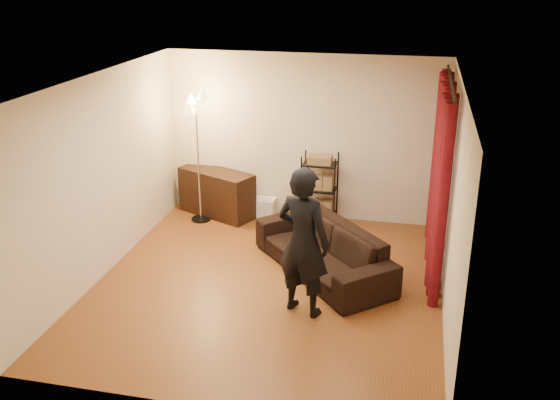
% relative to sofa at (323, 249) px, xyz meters
% --- Properties ---
extents(floor, '(5.00, 5.00, 0.00)m').
position_rel_sofa_xyz_m(floor, '(-0.65, -0.54, -0.34)').
color(floor, brown).
rests_on(floor, ground).
extents(ceiling, '(5.00, 5.00, 0.00)m').
position_rel_sofa_xyz_m(ceiling, '(-0.65, -0.54, 2.36)').
color(ceiling, white).
rests_on(ceiling, ground).
extents(wall_back, '(5.00, 0.00, 5.00)m').
position_rel_sofa_xyz_m(wall_back, '(-0.65, 1.96, 1.01)').
color(wall_back, beige).
rests_on(wall_back, ground).
extents(wall_front, '(5.00, 0.00, 5.00)m').
position_rel_sofa_xyz_m(wall_front, '(-0.65, -3.04, 1.01)').
color(wall_front, beige).
rests_on(wall_front, ground).
extents(wall_left, '(0.00, 5.00, 5.00)m').
position_rel_sofa_xyz_m(wall_left, '(-2.90, -0.54, 1.01)').
color(wall_left, beige).
rests_on(wall_left, ground).
extents(wall_right, '(0.00, 5.00, 5.00)m').
position_rel_sofa_xyz_m(wall_right, '(1.60, -0.54, 1.01)').
color(wall_right, beige).
rests_on(wall_right, ground).
extents(curtain_rod, '(0.04, 2.65, 0.04)m').
position_rel_sofa_xyz_m(curtain_rod, '(1.50, 0.58, 2.24)').
color(curtain_rod, black).
rests_on(curtain_rod, wall_right).
extents(curtain, '(0.22, 2.65, 2.55)m').
position_rel_sofa_xyz_m(curtain, '(1.48, 0.58, 0.94)').
color(curtain, maroon).
rests_on(curtain, ground).
extents(sofa, '(2.20, 2.32, 0.67)m').
position_rel_sofa_xyz_m(sofa, '(0.00, 0.00, 0.00)').
color(sofa, black).
rests_on(sofa, ground).
extents(person, '(0.79, 0.65, 1.85)m').
position_rel_sofa_xyz_m(person, '(-0.08, -1.08, 0.59)').
color(person, black).
rests_on(person, ground).
extents(media_cabinet, '(1.40, 0.99, 0.77)m').
position_rel_sofa_xyz_m(media_cabinet, '(-2.06, 1.68, 0.05)').
color(media_cabinet, black).
rests_on(media_cabinet, ground).
extents(storage_boxes, '(0.39, 0.32, 0.31)m').
position_rel_sofa_xyz_m(storage_boxes, '(-1.28, 1.77, -0.18)').
color(storage_boxes, silver).
rests_on(storage_boxes, ground).
extents(wire_shelf, '(0.64, 0.56, 1.17)m').
position_rel_sofa_xyz_m(wire_shelf, '(-0.33, 1.69, 0.25)').
color(wire_shelf, black).
rests_on(wire_shelf, ground).
extents(floor_lamp, '(0.43, 0.43, 2.13)m').
position_rel_sofa_xyz_m(floor_lamp, '(-2.25, 1.38, 0.73)').
color(floor_lamp, silver).
rests_on(floor_lamp, ground).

